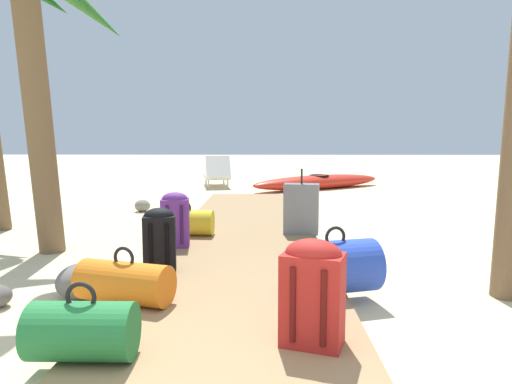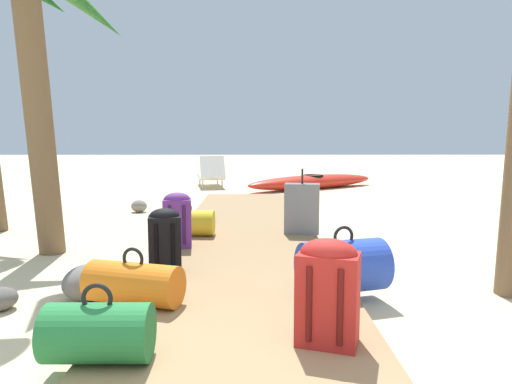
% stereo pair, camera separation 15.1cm
% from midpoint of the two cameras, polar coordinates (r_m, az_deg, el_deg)
% --- Properties ---
extents(ground_plane, '(60.00, 60.00, 0.00)m').
position_cam_midpoint_polar(ground_plane, '(4.92, -2.23, -8.05)').
color(ground_plane, beige).
extents(boardwalk, '(1.70, 8.19, 0.08)m').
position_cam_midpoint_polar(boardwalk, '(5.70, -1.96, -5.58)').
color(boardwalk, '#9E7A51').
rests_on(boardwalk, ground).
extents(backpack_black, '(0.30, 0.27, 0.57)m').
position_cam_midpoint_polar(backpack_black, '(4.13, -12.11, -5.66)').
color(backpack_black, black).
rests_on(backpack_black, boardwalk).
extents(duffel_bag_yellow, '(0.70, 0.34, 0.42)m').
position_cam_midpoint_polar(duffel_bag_yellow, '(5.66, -9.40, -3.74)').
color(duffel_bag_yellow, gold).
rests_on(duffel_bag_yellow, boardwalk).
extents(duffel_bag_orange, '(0.73, 0.48, 0.41)m').
position_cam_midpoint_polar(duffel_bag_orange, '(3.46, -15.97, -10.70)').
color(duffel_bag_orange, orange).
rests_on(duffel_bag_orange, boardwalk).
extents(backpack_red, '(0.39, 0.32, 0.61)m').
position_cam_midpoint_polar(backpack_red, '(2.69, 7.18, -11.73)').
color(backpack_red, red).
rests_on(backpack_red, boardwalk).
extents(duffel_bag_green, '(0.55, 0.31, 0.42)m').
position_cam_midpoint_polar(duffel_bag_green, '(2.69, -20.32, -15.82)').
color(duffel_bag_green, '#237538').
rests_on(duffel_bag_green, boardwalk).
extents(backpack_purple, '(0.32, 0.27, 0.59)m').
position_cam_midpoint_polar(backpack_purple, '(5.06, -10.45, -3.21)').
color(backpack_purple, '#6B2D84').
rests_on(backpack_purple, boardwalk).
extents(suitcase_grey, '(0.45, 0.27, 0.80)m').
position_cam_midpoint_polar(suitcase_grey, '(5.72, 4.90, -2.03)').
color(suitcase_grey, slate).
rests_on(suitcase_grey, boardwalk).
extents(duffel_bag_blue, '(0.73, 0.56, 0.51)m').
position_cam_midpoint_polar(duffel_bag_blue, '(3.61, 9.40, -8.94)').
color(duffel_bag_blue, '#2847B7').
rests_on(duffel_bag_blue, boardwalk).
extents(palm_tree_near_left, '(2.01, 2.07, 3.45)m').
position_cam_midpoint_polar(palm_tree_near_left, '(5.54, -27.06, 19.69)').
color(palm_tree_near_left, brown).
rests_on(palm_tree_near_left, ground).
extents(lounge_chair, '(0.86, 1.60, 0.81)m').
position_cam_midpoint_polar(lounge_chair, '(11.94, -5.90, 2.18)').
color(lounge_chair, white).
rests_on(lounge_chair, ground).
extents(kayak, '(3.58, 2.65, 0.35)m').
position_cam_midpoint_polar(kayak, '(11.55, 6.65, 1.25)').
color(kayak, red).
rests_on(kayak, ground).
extents(rock_left_near, '(0.38, 0.38, 0.20)m').
position_cam_midpoint_polar(rock_left_near, '(8.12, -14.65, -1.68)').
color(rock_left_near, gray).
rests_on(rock_left_near, ground).
extents(rock_left_far, '(0.48, 0.52, 0.27)m').
position_cam_midpoint_polar(rock_left_far, '(3.91, -20.87, -10.27)').
color(rock_left_far, slate).
rests_on(rock_left_far, ground).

